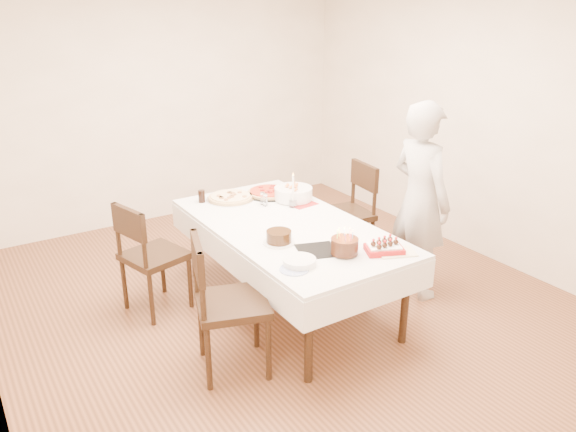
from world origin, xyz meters
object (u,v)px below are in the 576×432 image
chair_left_dessert (232,304)px  pizza_white (230,197)px  taper_candle (293,190)px  birthday_cake (345,242)px  person (420,201)px  chair_left_savory (155,256)px  cola_glass (202,196)px  chair_right_savory (345,214)px  strawberry_box (384,248)px  layer_cake (279,237)px  dining_table (288,266)px  pizza_pepperoni (269,192)px  pasta_bowl (293,193)px

chair_left_dessert → pizza_white: bearing=-99.2°
taper_candle → birthday_cake: bearing=-102.6°
person → taper_candle: (-0.84, 0.70, 0.05)m
pizza_white → birthday_cake: (0.15, -1.49, 0.08)m
chair_left_savory → cola_glass: (0.58, 0.31, 0.32)m
chair_right_savory → pizza_white: (-1.06, 0.35, 0.27)m
taper_candle → strawberry_box: size_ratio=1.20×
person → strawberry_box: person is taller
layer_cake → birthday_cake: (0.29, -0.42, 0.05)m
dining_table → taper_candle: (0.26, 0.32, 0.53)m
chair_left_dessert → strawberry_box: chair_left_dessert is taller
chair_left_dessert → cola_glass: (0.43, 1.39, 0.30)m
taper_candle → strawberry_box: taper_candle is taller
taper_candle → layer_cake: (-0.52, -0.60, -0.11)m
chair_left_dessert → strawberry_box: (1.08, -0.31, 0.27)m
chair_left_dessert → taper_candle: size_ratio=3.21×
layer_cake → pizza_pepperoni: bearing=62.8°
dining_table → pizza_white: pizza_white is taller
pizza_white → pasta_bowl: bearing=-33.4°
pizza_pepperoni → layer_cake: (-0.51, -1.00, 0.03)m
pizza_white → layer_cake: 1.08m
pizza_white → taper_candle: size_ratio=1.38×
chair_left_dessert → birthday_cake: (0.82, -0.18, 0.34)m
cola_glass → dining_table: bearing=-67.3°
layer_cake → chair_left_savory: bearing=129.3°
layer_cake → cola_glass: bearing=95.3°
pizza_white → pasta_bowl: size_ratio=1.27×
dining_table → cola_glass: size_ratio=19.03×
chair_right_savory → cola_glass: size_ratio=8.88×
pasta_bowl → taper_candle: size_ratio=1.09×
person → layer_cake: bearing=87.0°
chair_right_savory → chair_left_dessert: chair_left_dessert is taller
taper_candle → cola_glass: size_ratio=2.83×
pizza_pepperoni → birthday_cake: (-0.22, -1.42, 0.08)m
dining_table → chair_right_savory: bearing=25.1°
chair_left_savory → strawberry_box: bearing=116.7°
pizza_pepperoni → pasta_bowl: pasta_bowl is taller
taper_candle → cola_glass: bearing=138.5°
pasta_bowl → chair_right_savory: bearing=-3.4°
taper_candle → birthday_cake: size_ratio=1.61×
pasta_bowl → birthday_cake: birthday_cake is taller
chair_left_savory → cola_glass: bearing=-167.1°
pasta_bowl → strawberry_box: pasta_bowl is taller
chair_left_savory → birthday_cake: bearing=112.8°
pizza_white → person: bearing=-44.1°
cola_glass → layer_cake: (0.11, -1.15, -0.01)m
person → birthday_cake: 1.11m
pizza_pepperoni → strawberry_box: strawberry_box is taller
birthday_cake → strawberry_box: 0.30m
chair_left_savory → birthday_cake: chair_left_savory is taller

